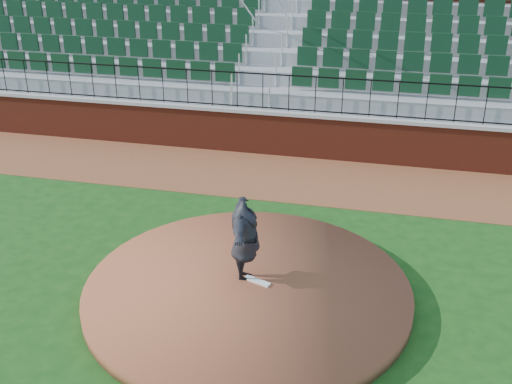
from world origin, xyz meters
TOP-DOWN VIEW (x-y plane):
  - ground at (0.00, 0.00)m, footprint 90.00×90.00m
  - warning_track at (0.00, 5.40)m, footprint 34.00×3.20m
  - field_wall at (0.00, 7.00)m, footprint 34.00×0.35m
  - wall_cap at (0.00, 7.00)m, footprint 34.00×0.45m
  - wall_railing at (0.00, 7.00)m, footprint 34.00×0.05m
  - seating_stands at (0.00, 9.72)m, footprint 34.00×5.10m
  - concourse_wall at (0.00, 12.52)m, footprint 34.00×0.50m
  - pitchers_mound at (0.24, -0.19)m, footprint 5.87×5.87m
  - pitching_rubber at (0.39, -0.07)m, footprint 0.52×0.29m
  - pitcher at (0.15, 0.03)m, footprint 0.92×1.97m

SIDE VIEW (x-z plane):
  - ground at x=0.00m, z-range 0.00..0.00m
  - warning_track at x=0.00m, z-range 0.00..0.01m
  - pitchers_mound at x=0.24m, z-range 0.00..0.25m
  - pitching_rubber at x=0.39m, z-range 0.25..0.28m
  - field_wall at x=0.00m, z-range 0.00..1.20m
  - pitcher at x=0.15m, z-range 0.25..1.80m
  - wall_cap at x=0.00m, z-range 1.20..1.30m
  - wall_railing at x=0.00m, z-range 1.30..2.30m
  - seating_stands at x=0.00m, z-range 0.00..4.60m
  - concourse_wall at x=0.00m, z-range 0.00..5.50m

